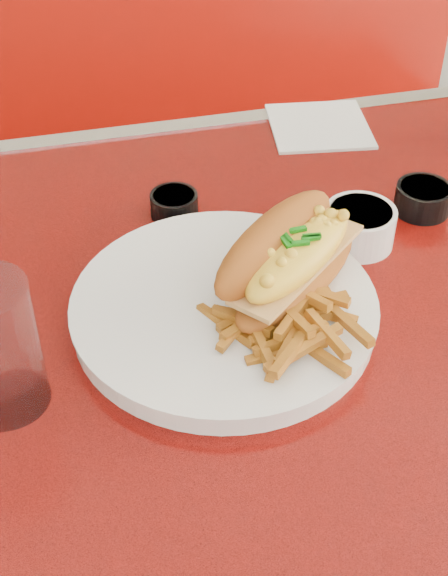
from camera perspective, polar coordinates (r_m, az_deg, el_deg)
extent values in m
cube|color=red|center=(0.85, 9.60, -1.81)|extent=(1.20, 0.80, 0.04)
cube|color=silver|center=(1.16, 2.32, 11.22)|extent=(1.22, 0.03, 0.04)
cylinder|color=silver|center=(1.14, 7.45, -16.02)|extent=(0.09, 0.09, 0.72)
cube|color=#9D130A|center=(1.76, -1.48, 2.18)|extent=(1.20, 0.50, 0.45)
cube|color=#9D130A|center=(1.72, -3.47, 18.56)|extent=(1.20, 0.08, 0.45)
cylinder|color=white|center=(0.80, 0.00, -1.63)|extent=(0.30, 0.30, 0.02)
cylinder|color=white|center=(0.79, 0.00, -1.00)|extent=(0.31, 0.31, 0.00)
ellipsoid|color=#A9571B|center=(0.80, 5.23, 0.89)|extent=(0.19, 0.18, 0.04)
cube|color=tan|center=(0.79, 5.30, 1.79)|extent=(0.17, 0.15, 0.01)
ellipsoid|color=yellow|center=(0.78, 5.34, 2.40)|extent=(0.16, 0.15, 0.04)
ellipsoid|color=#A9571B|center=(0.79, 3.71, 3.25)|extent=(0.20, 0.18, 0.08)
cube|color=silver|center=(0.78, 5.28, -2.14)|extent=(0.08, 0.11, 0.00)
cube|color=silver|center=(0.81, 1.02, 0.32)|extent=(0.03, 0.04, 0.00)
cylinder|color=white|center=(0.90, 9.59, 4.31)|extent=(0.09, 0.09, 0.04)
cylinder|color=black|center=(0.89, 9.73, 5.32)|extent=(0.08, 0.08, 0.01)
cylinder|color=black|center=(0.94, -3.57, 5.94)|extent=(0.06, 0.06, 0.03)
cylinder|color=#EB8655|center=(0.94, -3.59, 6.50)|extent=(0.05, 0.05, 0.01)
cylinder|color=black|center=(0.97, 13.96, 6.18)|extent=(0.08, 0.08, 0.03)
cylinder|color=#EB8655|center=(0.97, 14.08, 6.82)|extent=(0.07, 0.07, 0.01)
cube|color=silver|center=(1.13, 6.79, 11.37)|extent=(0.15, 0.15, 0.00)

